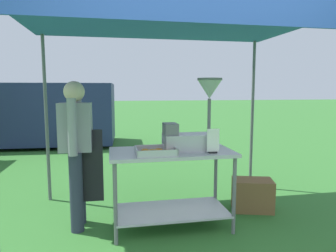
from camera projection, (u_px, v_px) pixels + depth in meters
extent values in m
plane|color=#33702D|center=(138.00, 148.00, 7.92)|extent=(70.00, 70.00, 0.00)
cylinder|color=slate|center=(46.00, 120.00, 4.05)|extent=(0.04, 0.04, 2.24)
cylinder|color=slate|center=(252.00, 116.00, 4.61)|extent=(0.04, 0.04, 2.24)
cube|color=blue|center=(169.00, 20.00, 3.24)|extent=(3.18, 2.16, 0.05)
cube|color=blue|center=(196.00, 6.00, 2.21)|extent=(3.18, 0.02, 0.24)
cube|color=#B7B7BC|center=(171.00, 152.00, 3.26)|extent=(1.32, 0.67, 0.04)
cube|color=#B7B7BC|center=(171.00, 211.00, 3.34)|extent=(1.22, 0.62, 0.02)
cylinder|color=slate|center=(115.00, 204.00, 2.92)|extent=(0.04, 0.04, 0.83)
cylinder|color=slate|center=(234.00, 196.00, 3.15)|extent=(0.04, 0.04, 0.83)
cylinder|color=slate|center=(115.00, 186.00, 3.48)|extent=(0.04, 0.04, 0.83)
cylinder|color=slate|center=(216.00, 180.00, 3.70)|extent=(0.04, 0.04, 0.83)
cube|color=#B7B7BC|center=(156.00, 154.00, 3.08)|extent=(0.41, 0.32, 0.01)
cube|color=#B7B7BC|center=(158.00, 153.00, 2.92)|extent=(0.41, 0.01, 0.06)
cube|color=#B7B7BC|center=(154.00, 147.00, 3.23)|extent=(0.41, 0.01, 0.06)
cube|color=#B7B7BC|center=(136.00, 151.00, 3.04)|extent=(0.01, 0.32, 0.06)
cube|color=#B7B7BC|center=(175.00, 149.00, 3.11)|extent=(0.01, 0.32, 0.06)
torus|color=gold|center=(144.00, 152.00, 3.04)|extent=(0.12, 0.12, 0.03)
torus|color=gold|center=(142.00, 154.00, 2.95)|extent=(0.10, 0.10, 0.03)
torus|color=gold|center=(155.00, 154.00, 2.97)|extent=(0.09, 0.09, 0.03)
torus|color=gold|center=(159.00, 152.00, 3.08)|extent=(0.12, 0.12, 0.03)
torus|color=gold|center=(170.00, 153.00, 3.02)|extent=(0.12, 0.12, 0.03)
torus|color=gold|center=(166.00, 151.00, 3.09)|extent=(0.09, 0.09, 0.03)
torus|color=gold|center=(145.00, 150.00, 3.14)|extent=(0.12, 0.12, 0.03)
torus|color=gold|center=(151.00, 152.00, 3.04)|extent=(0.11, 0.11, 0.03)
torus|color=gold|center=(159.00, 150.00, 3.17)|extent=(0.11, 0.11, 0.03)
torus|color=gold|center=(153.00, 151.00, 3.12)|extent=(0.12, 0.12, 0.03)
cube|color=#B7B7BC|center=(189.00, 142.00, 3.27)|extent=(0.56, 0.28, 0.18)
cube|color=slate|center=(170.00, 129.00, 3.21)|extent=(0.14, 0.22, 0.12)
cylinder|color=slate|center=(209.00, 116.00, 3.28)|extent=(0.04, 0.04, 0.38)
cone|color=#B7B7BC|center=(210.00, 89.00, 3.24)|extent=(0.26, 0.26, 0.20)
cylinder|color=slate|center=(210.00, 79.00, 3.23)|extent=(0.27, 0.27, 0.02)
cube|color=black|center=(213.00, 152.00, 3.13)|extent=(0.08, 0.05, 0.02)
cube|color=white|center=(213.00, 140.00, 3.12)|extent=(0.13, 0.02, 0.24)
cylinder|color=#2D3347|center=(79.00, 187.00, 3.41)|extent=(0.14, 0.14, 0.86)
cylinder|color=#2D3347|center=(76.00, 192.00, 3.21)|extent=(0.14, 0.14, 0.86)
cube|color=gray|center=(75.00, 127.00, 3.23)|extent=(0.35, 0.23, 0.52)
cube|color=black|center=(88.00, 166.00, 3.30)|extent=(0.32, 0.03, 0.80)
cylinder|color=gray|center=(78.00, 123.00, 3.44)|extent=(0.09, 0.09, 0.58)
cylinder|color=gray|center=(72.00, 127.00, 3.01)|extent=(0.09, 0.09, 0.58)
sphere|color=beige|center=(74.00, 92.00, 3.18)|extent=(0.22, 0.22, 0.22)
cube|color=brown|center=(252.00, 195.00, 3.81)|extent=(0.56, 0.44, 0.39)
cube|color=navy|center=(23.00, 113.00, 8.19)|extent=(4.92, 2.14, 1.60)
cube|color=#1E2833|center=(94.00, 98.00, 8.40)|extent=(0.18, 1.62, 0.70)
cylinder|color=black|center=(85.00, 128.00, 9.37)|extent=(0.69, 0.27, 0.68)
cylinder|color=black|center=(75.00, 137.00, 7.54)|extent=(0.69, 0.27, 0.68)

